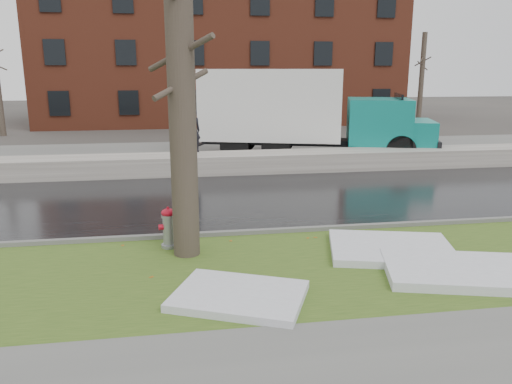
{
  "coord_description": "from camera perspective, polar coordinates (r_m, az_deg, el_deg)",
  "views": [
    {
      "loc": [
        -1.52,
        -10.41,
        3.92
      ],
      "look_at": [
        0.34,
        1.34,
        1.0
      ],
      "focal_mm": 35.0,
      "sensor_mm": 36.0,
      "label": 1
    }
  ],
  "objects": [
    {
      "name": "road",
      "position": [
        15.49,
        -3.08,
        -0.83
      ],
      "size": [
        60.0,
        7.0,
        0.03
      ],
      "primitive_type": "cube",
      "color": "black",
      "rests_on": "ground"
    },
    {
      "name": "verge",
      "position": [
        10.07,
        0.4,
        -8.99
      ],
      "size": [
        60.0,
        4.5,
        0.04
      ],
      "primitive_type": "cube",
      "color": "#334E1A",
      "rests_on": "ground"
    },
    {
      "name": "sidewalk",
      "position": [
        6.84,
        5.92,
        -21.02
      ],
      "size": [
        60.0,
        3.0,
        0.05
      ],
      "primitive_type": "cube",
      "color": "slate",
      "rests_on": "ground"
    },
    {
      "name": "snow_patch_far",
      "position": [
        8.83,
        -1.94,
        -11.77
      ],
      "size": [
        2.66,
        2.35,
        0.14
      ],
      "primitive_type": "cube",
      "rotation": [
        0.0,
        0.0,
        -0.41
      ],
      "color": "silver",
      "rests_on": "verge"
    },
    {
      "name": "box_truck",
      "position": [
        22.72,
        4.97,
        9.14
      ],
      "size": [
        11.92,
        5.52,
        3.96
      ],
      "rotation": [
        0.0,
        0.0,
        -0.29
      ],
      "color": "black",
      "rests_on": "ground"
    },
    {
      "name": "brick_building",
      "position": [
        40.57,
        -4.19,
        15.29
      ],
      "size": [
        26.0,
        12.0,
        10.0
      ],
      "primitive_type": "cube",
      "color": "brown",
      "rests_on": "ground"
    },
    {
      "name": "parking_lot",
      "position": [
        23.78,
        -5.24,
        4.29
      ],
      "size": [
        60.0,
        9.0,
        0.03
      ],
      "primitive_type": "cube",
      "color": "slate",
      "rests_on": "ground"
    },
    {
      "name": "worker",
      "position": [
        19.85,
        -7.22,
        6.96
      ],
      "size": [
        0.71,
        0.58,
        1.69
      ],
      "primitive_type": "imported",
      "rotation": [
        0.0,
        0.0,
        3.47
      ],
      "color": "black",
      "rests_on": "snowbank"
    },
    {
      "name": "curb",
      "position": [
        12.14,
        -1.34,
        -4.7
      ],
      "size": [
        60.0,
        0.15,
        0.14
      ],
      "primitive_type": "cube",
      "color": "slate",
      "rests_on": "ground"
    },
    {
      "name": "snowbank",
      "position": [
        19.49,
        -4.39,
        3.28
      ],
      "size": [
        60.0,
        1.6,
        0.75
      ],
      "primitive_type": "cube",
      "color": "#B7B2A7",
      "rests_on": "ground"
    },
    {
      "name": "snow_patch_side",
      "position": [
        10.53,
        22.23,
        -8.37
      ],
      "size": [
        3.18,
        2.48,
        0.18
      ],
      "primitive_type": "cube",
      "rotation": [
        0.0,
        0.0,
        -0.27
      ],
      "color": "silver",
      "rests_on": "verge"
    },
    {
      "name": "bg_tree_center",
      "position": [
        36.69,
        -16.42,
        12.34
      ],
      "size": [
        1.4,
        1.62,
        6.5
      ],
      "color": "brown",
      "rests_on": "ground"
    },
    {
      "name": "snow_patch_near",
      "position": [
        11.34,
        15.19,
        -6.28
      ],
      "size": [
        3.02,
        2.59,
        0.16
      ],
      "primitive_type": "cube",
      "rotation": [
        0.0,
        0.0,
        -0.26
      ],
      "color": "silver",
      "rests_on": "verge"
    },
    {
      "name": "fire_hydrant",
      "position": [
        11.31,
        -9.95,
        -3.81
      ],
      "size": [
        0.46,
        0.41,
        0.94
      ],
      "rotation": [
        0.0,
        0.0,
        0.15
      ],
      "color": "gray",
      "rests_on": "verge"
    },
    {
      "name": "bg_tree_right",
      "position": [
        38.62,
        18.4,
        12.24
      ],
      "size": [
        1.4,
        1.62,
        6.5
      ],
      "color": "brown",
      "rests_on": "ground"
    },
    {
      "name": "tree",
      "position": [
        10.3,
        -8.53,
        11.67
      ],
      "size": [
        1.34,
        1.5,
        7.0
      ],
      "rotation": [
        0.0,
        0.0,
        0.38
      ],
      "color": "brown",
      "rests_on": "verge"
    },
    {
      "name": "ground",
      "position": [
        11.22,
        -0.65,
        -6.64
      ],
      "size": [
        120.0,
        120.0,
        0.0
      ],
      "primitive_type": "plane",
      "color": "#47423D",
      "rests_on": "ground"
    }
  ]
}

